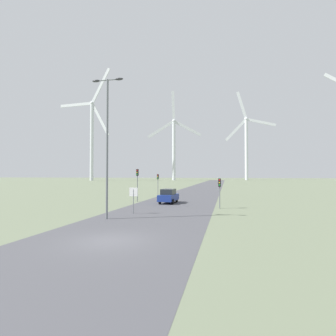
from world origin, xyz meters
The scene contains 11 objects.
ground_plane centered at (0.00, 0.00, 0.00)m, with size 600.00×600.00×0.00m, color #667056.
road_surface centered at (0.00, 48.00, 0.00)m, with size 10.00×240.00×0.01m.
streetlamp centered at (-3.36, 6.58, 7.12)m, with size 2.78×0.32×11.68m.
stop_sign_near centered at (-2.18, 9.73, 1.71)m, with size 0.81×0.07×2.45m.
traffic_light_post_near_left centered at (-5.57, 20.45, 3.23)m, with size 0.28×0.34×4.42m.
traffic_light_post_near_right centered at (5.58, 15.36, 2.39)m, with size 0.28×0.33×3.25m.
traffic_light_post_mid_left centered at (-5.56, 31.36, 2.77)m, with size 0.28×0.34×3.77m.
car_approaching centered at (-1.00, 19.48, 0.91)m, with size 2.05×4.20×1.83m.
wind_turbine_far_left centered at (-77.80, 138.80, 31.14)m, with size 37.31×4.11×71.21m.
wind_turbine_left centered at (-28.22, 158.87, 25.36)m, with size 35.84×7.95×60.54m.
wind_turbine_center centered at (19.97, 176.51, 26.81)m, with size 34.51×2.84×62.45m.
Camera 1 is at (6.32, -13.47, 3.64)m, focal length 28.00 mm.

